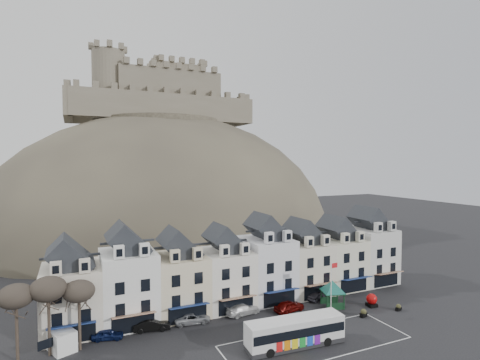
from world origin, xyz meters
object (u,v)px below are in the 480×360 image
(bus_shelter, at_px, (333,286))
(flagpole, at_px, (332,285))
(bus, at_px, (295,331))
(car_black, at_px, (152,325))
(car_navy, at_px, (108,334))
(car_charcoal, at_px, (317,296))
(car_silver, at_px, (192,318))
(car_white, at_px, (243,309))
(white_van, at_px, (58,338))
(red_buoy, at_px, (372,300))
(car_maroon, at_px, (289,306))

(bus_shelter, relative_size, flagpole, 0.77)
(bus, bearing_deg, car_black, 146.47)
(car_navy, height_order, car_charcoal, car_charcoal)
(flagpole, distance_m, car_silver, 18.97)
(bus, relative_size, car_white, 2.36)
(flagpole, bearing_deg, white_van, 170.11)
(bus_shelter, xyz_separation_m, car_black, (-25.24, 3.04, -2.21))
(car_navy, height_order, car_silver, car_silver)
(red_buoy, xyz_separation_m, car_charcoal, (-5.61, 5.35, -0.34))
(car_charcoal, bearing_deg, bus_shelter, 163.29)
(red_buoy, distance_m, car_silver, 25.77)
(white_van, bearing_deg, car_silver, -23.59)
(bus_shelter, height_order, white_van, bus_shelter)
(bus, height_order, white_van, bus)
(red_buoy, relative_size, white_van, 0.34)
(bus_shelter, xyz_separation_m, car_white, (-12.93, 2.84, -2.23))
(car_white, distance_m, car_charcoal, 12.49)
(bus, relative_size, white_van, 2.11)
(bus, distance_m, car_black, 17.65)
(flagpole, distance_m, car_maroon, 6.73)
(car_silver, bearing_deg, white_van, 96.49)
(bus, relative_size, bus_shelter, 2.03)
(car_silver, bearing_deg, bus, -133.82)
(bus, bearing_deg, car_charcoal, 48.34)
(bus, bearing_deg, flagpole, 32.32)
(bus_shelter, height_order, car_silver, bus_shelter)
(bus, bearing_deg, car_navy, 155.23)
(white_van, height_order, car_navy, white_van)
(bus, relative_size, flagpole, 1.56)
(car_silver, height_order, car_white, car_white)
(white_van, bearing_deg, car_white, -24.09)
(flagpole, distance_m, white_van, 33.97)
(bus, relative_size, car_charcoal, 3.10)
(car_silver, bearing_deg, car_white, -85.12)
(car_maroon, bearing_deg, flagpole, -141.70)
(white_van, xyz_separation_m, car_silver, (15.64, -0.00, -0.51))
(red_buoy, distance_m, car_white, 18.82)
(red_buoy, bearing_deg, car_black, 170.02)
(car_white, bearing_deg, bus, -179.37)
(car_navy, xyz_separation_m, car_black, (5.20, 0.23, 0.13))
(bus, xyz_separation_m, car_navy, (-19.23, 10.41, -1.18))
(car_maroon, bearing_deg, bus, 142.28)
(bus_shelter, height_order, car_maroon, bus_shelter)
(car_maroon, distance_m, car_charcoal, 6.50)
(car_white, distance_m, car_maroon, 6.56)
(bus_shelter, relative_size, white_van, 1.04)
(white_van, bearing_deg, car_charcoal, -23.59)
(bus_shelter, height_order, car_navy, bus_shelter)
(bus, bearing_deg, red_buoy, 21.57)
(car_maroon, relative_size, car_charcoal, 1.20)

